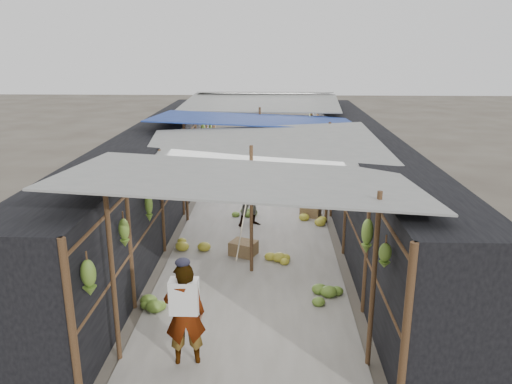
# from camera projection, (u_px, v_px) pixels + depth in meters

# --- Properties ---
(ground) EXTENTS (80.00, 80.00, 0.00)m
(ground) POSITION_uv_depth(u_px,v_px,m) (243.00, 362.00, 7.24)
(ground) COLOR #6B6356
(ground) RESTS_ON ground
(aisle_slab) EXTENTS (3.60, 16.00, 0.02)m
(aisle_slab) POSITION_uv_depth(u_px,v_px,m) (257.00, 215.00, 13.46)
(aisle_slab) COLOR #9E998E
(aisle_slab) RESTS_ON ground
(stall_left) EXTENTS (1.40, 15.00, 2.30)m
(stall_left) POSITION_uv_depth(u_px,v_px,m) (156.00, 173.00, 13.23)
(stall_left) COLOR black
(stall_left) RESTS_ON ground
(stall_right) EXTENTS (1.40, 15.00, 2.30)m
(stall_right) POSITION_uv_depth(u_px,v_px,m) (360.00, 175.00, 13.05)
(stall_right) COLOR black
(stall_right) RESTS_ON ground
(crate_near) EXTENTS (0.66, 0.61, 0.32)m
(crate_near) POSITION_uv_depth(u_px,v_px,m) (243.00, 248.00, 10.85)
(crate_near) COLOR #93764B
(crate_near) RESTS_ON ground
(crate_mid) EXTENTS (0.61, 0.54, 0.30)m
(crate_mid) POSITION_uv_depth(u_px,v_px,m) (311.00, 211.00, 13.29)
(crate_mid) COLOR #93764B
(crate_mid) RESTS_ON ground
(crate_back) EXTENTS (0.51, 0.44, 0.29)m
(crate_back) POSITION_uv_depth(u_px,v_px,m) (254.00, 177.00, 16.81)
(crate_back) COLOR #93764B
(crate_back) RESTS_ON ground
(black_basin) EXTENTS (0.63, 0.63, 0.19)m
(black_basin) POSITION_uv_depth(u_px,v_px,m) (311.00, 178.00, 16.80)
(black_basin) COLOR black
(black_basin) RESTS_ON ground
(vendor_elderly) EXTENTS (0.63, 0.47, 1.57)m
(vendor_elderly) POSITION_uv_depth(u_px,v_px,m) (185.00, 314.00, 7.00)
(vendor_elderly) COLOR white
(vendor_elderly) RESTS_ON ground
(shopper_blue) EXTENTS (0.87, 0.76, 1.52)m
(shopper_blue) POSITION_uv_depth(u_px,v_px,m) (252.00, 197.00, 12.46)
(shopper_blue) COLOR #214BA7
(shopper_blue) RESTS_ON ground
(vendor_seated) EXTENTS (0.43, 0.67, 0.99)m
(vendor_seated) POSITION_uv_depth(u_px,v_px,m) (310.00, 165.00, 17.01)
(vendor_seated) COLOR #514A46
(vendor_seated) RESTS_ON ground
(market_canopy) EXTENTS (5.62, 15.20, 2.77)m
(market_canopy) POSITION_uv_depth(u_px,v_px,m) (259.00, 124.00, 13.10)
(market_canopy) COLOR brown
(market_canopy) RESTS_ON ground
(hanging_bananas) EXTENTS (3.95, 14.30, 0.77)m
(hanging_bananas) POSITION_uv_depth(u_px,v_px,m) (258.00, 159.00, 12.62)
(hanging_bananas) COLOR olive
(hanging_bananas) RESTS_ON ground
(floor_bananas) EXTENTS (3.85, 10.20, 0.35)m
(floor_bananas) POSITION_uv_depth(u_px,v_px,m) (267.00, 215.00, 13.03)
(floor_bananas) COLOR gold
(floor_bananas) RESTS_ON ground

